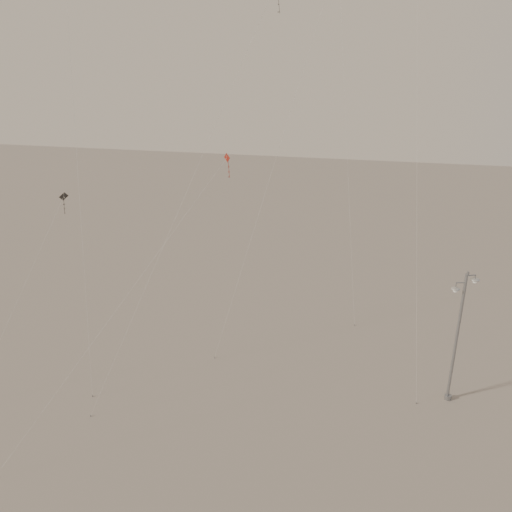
# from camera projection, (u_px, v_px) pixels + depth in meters

# --- Properties ---
(ground) EXTENTS (160.00, 160.00, 0.00)m
(ground) POSITION_uv_depth(u_px,v_px,m) (238.00, 443.00, 32.17)
(ground) COLOR gray
(ground) RESTS_ON ground
(street_lamp) EXTENTS (1.57, 0.83, 8.76)m
(street_lamp) POSITION_uv_depth(u_px,v_px,m) (457.00, 334.00, 34.33)
(street_lamp) COLOR gray
(street_lamp) RESTS_ON ground
(kite_1) EXTENTS (9.49, 10.42, 24.65)m
(kite_1) POSITION_uv_depth(u_px,v_px,m) (227.00, 99.00, 33.26)
(kite_1) COLOR #2A2623
(kite_1) RESTS_ON ground
(kite_3) EXTENTS (9.94, 11.82, 15.20)m
(kite_3) POSITION_uv_depth(u_px,v_px,m) (167.00, 241.00, 31.89)
(kite_3) COLOR maroon
(kite_3) RESTS_ON ground
(kite_4) EXTENTS (2.66, 5.89, 27.17)m
(kite_4) POSITION_uv_depth(u_px,v_px,m) (417.00, 71.00, 32.48)
(kite_4) COLOR #2A2623
(kite_4) RESTS_ON ground
(kite_5) EXTENTS (3.35, 6.47, 27.67)m
(kite_5) POSITION_uv_depth(u_px,v_px,m) (342.00, 25.00, 41.99)
(kite_5) COLOR maroon
(kite_5) RESTS_ON ground
(kite_6) EXTENTS (5.15, 5.58, 12.49)m
(kite_6) POSITION_uv_depth(u_px,v_px,m) (40.00, 251.00, 35.24)
(kite_6) COLOR #2A2623
(kite_6) RESTS_ON ground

